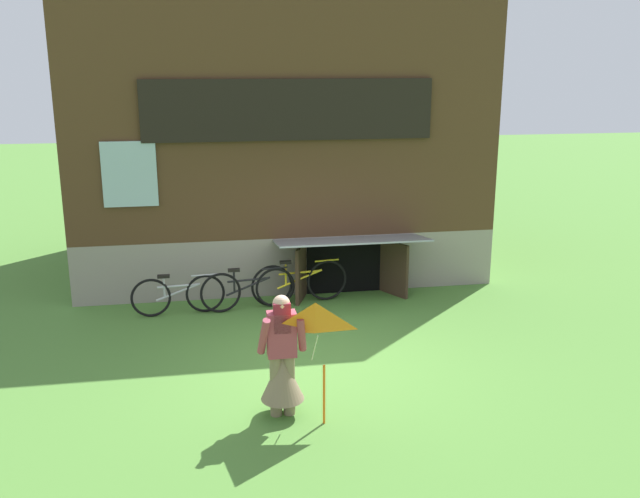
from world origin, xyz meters
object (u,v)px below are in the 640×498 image
Objects in this scene: kite at (316,333)px; bicycle_black at (248,289)px; person at (282,366)px; bicycle_yellow at (300,282)px; bicycle_silver at (178,295)px.

bicycle_black is (-0.45, 4.24, -0.85)m from kite.
bicycle_black is (-0.13, 3.78, -0.27)m from person.
bicycle_yellow is 2.10m from bicycle_silver.
kite is at bearing -73.80° from bicycle_silver.
bicycle_yellow is at bearing 86.63° from person.
bicycle_silver is (-1.30, 3.75, -0.29)m from person.
person is 4.05m from bicycle_yellow.
bicycle_silver is (-1.17, -0.04, -0.02)m from bicycle_black.
bicycle_black reaches higher than bicycle_silver.
bicycle_black is at bearing 96.07° from kite.
bicycle_yellow is 1.11× the size of bicycle_silver.
bicycle_black is at bearing 99.82° from person.
kite reaches higher than bicycle_black.
kite is 0.96× the size of bicycle_silver.
bicycle_silver is at bearing 117.03° from person.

